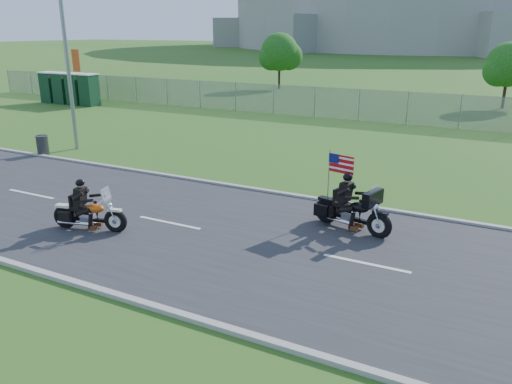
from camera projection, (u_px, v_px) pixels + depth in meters
The scene contains 15 objects.
ground at pixel (227, 236), 14.11m from camera, with size 420.00×420.00×0.00m, color #24571B.
road at pixel (227, 235), 14.11m from camera, with size 120.00×8.00×0.04m, color #28282B.
curb_north at pixel (285, 194), 17.52m from camera, with size 120.00×0.18×0.12m, color #9E9B93.
curb_south at pixel (131, 300), 10.67m from camera, with size 120.00×0.18×0.12m, color #9E9B93.
fence at pixel (315, 102), 32.88m from camera, with size 60.00×0.03×2.00m, color gray.
streetlight at pixel (68, 28), 22.82m from camera, with size 0.90×2.46×10.00m.
porta_toilet_a at pixel (89, 91), 37.68m from camera, with size 1.10×1.10×2.30m, color #11361C.
porta_toilet_b at pixel (76, 90), 38.29m from camera, with size 1.10×1.10×2.30m, color #11361C.
porta_toilet_c at pixel (63, 89), 38.90m from camera, with size 1.10×1.10×2.30m, color #11361C.
porta_toilet_d at pixel (50, 88), 39.50m from camera, with size 1.10×1.10×2.30m, color #11361C.
tree_fence_near at pixel (509, 67), 35.96m from camera, with size 3.52×3.28×4.75m.
tree_fence_mid at pixel (280, 54), 47.92m from camera, with size 3.96×3.69×5.30m.
motorcycle_lead at pixel (88, 214), 14.36m from camera, with size 2.27×0.95×1.55m.
motorcycle_follow at pixel (352, 212), 14.34m from camera, with size 2.49×1.10×2.11m.
trash_can at pixel (43, 146), 22.97m from camera, with size 0.52×0.52×0.91m, color #36363B.
Camera 1 is at (6.68, -11.21, 5.57)m, focal length 35.00 mm.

